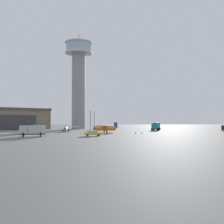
# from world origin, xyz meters

# --- Properties ---
(ground_plane) EXTENTS (400.00, 400.00, 0.00)m
(ground_plane) POSITION_xyz_m (0.00, 0.00, 0.00)
(ground_plane) COLOR #60605E
(control_tower) EXTENTS (12.53, 12.53, 44.12)m
(control_tower) POSITION_xyz_m (-10.15, 57.83, 24.60)
(control_tower) COLOR gray
(control_tower) RESTS_ON ground_plane
(hangar) EXTENTS (38.74, 37.40, 9.16)m
(hangar) POSITION_xyz_m (-40.99, 54.07, 4.60)
(hangar) COLOR #7A6B56
(hangar) RESTS_ON ground_plane
(airplane_white) EXTENTS (8.78, 6.90, 2.59)m
(airplane_white) POSITION_xyz_m (-11.14, 25.63, 1.21)
(airplane_white) COLOR white
(airplane_white) RESTS_ON ground_plane
(airplane_orange) EXTENTS (8.51, 10.78, 3.23)m
(airplane_orange) POSITION_xyz_m (2.30, 18.71, 1.51)
(airplane_orange) COLOR orange
(airplane_orange) RESTS_ON ground_plane
(truck_flatbed_green) EXTENTS (6.32, 3.06, 2.67)m
(truck_flatbed_green) POSITION_xyz_m (-22.46, 26.66, 1.29)
(truck_flatbed_green) COLOR #38383D
(truck_flatbed_green) RESTS_ON ground_plane
(truck_box_teal) EXTENTS (4.54, 7.00, 3.05)m
(truck_box_teal) POSITION_xyz_m (22.28, 39.68, 1.69)
(truck_box_teal) COLOR #38383D
(truck_box_teal) RESTS_ON ground_plane
(truck_box_silver) EXTENTS (6.32, 4.07, 2.60)m
(truck_box_silver) POSITION_xyz_m (-14.59, -2.54, 1.52)
(truck_box_silver) COLOR #38383D
(truck_box_silver) RESTS_ON ground_plane
(car_yellow) EXTENTS (4.35, 2.83, 1.37)m
(car_yellow) POSITION_xyz_m (-0.72, -0.38, 0.74)
(car_yellow) COLOR gold
(car_yellow) RESTS_ON ground_plane
(light_post_west) EXTENTS (0.44, 0.44, 7.85)m
(light_post_west) POSITION_xyz_m (-2.74, 54.52, 4.73)
(light_post_west) COLOR #38383D
(light_post_west) RESTS_ON ground_plane
(light_post_east) EXTENTS (0.44, 0.44, 9.28)m
(light_post_east) POSITION_xyz_m (-20.94, 45.87, 5.48)
(light_post_east) COLOR #38383D
(light_post_east) RESTS_ON ground_plane
(light_post_north) EXTENTS (0.44, 0.44, 7.81)m
(light_post_north) POSITION_xyz_m (-3.60, 40.22, 4.71)
(light_post_north) COLOR #38383D
(light_post_north) RESTS_ON ground_plane
(traffic_cone_near_left) EXTENTS (0.36, 0.36, 0.65)m
(traffic_cone_near_left) POSITION_xyz_m (10.92, 9.95, 0.32)
(traffic_cone_near_left) COLOR black
(traffic_cone_near_left) RESTS_ON ground_plane
(traffic_cone_near_right) EXTENTS (0.36, 0.36, 0.57)m
(traffic_cone_near_right) POSITION_xyz_m (12.94, 12.21, 0.28)
(traffic_cone_near_right) COLOR black
(traffic_cone_near_right) RESTS_ON ground_plane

